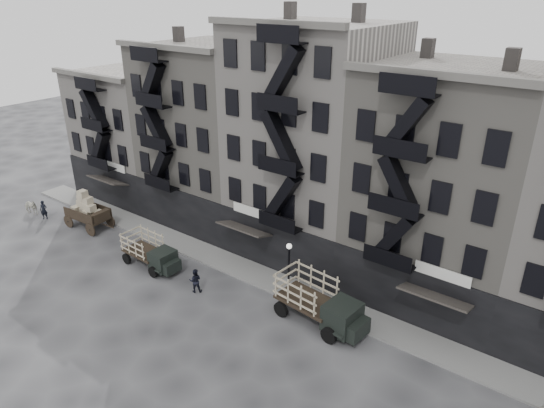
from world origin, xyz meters
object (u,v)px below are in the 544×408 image
Objects in this scene: horse at (30,207)px; stake_truck_west at (150,249)px; pedestrian_west at (44,210)px; wagon at (86,206)px; pedestrian_mid at (195,281)px; stake_truck_east at (319,299)px.

stake_truck_west is at bearing -99.18° from horse.
pedestrian_west is (-13.97, -0.39, -0.53)m from stake_truck_west.
pedestrian_west is at bearing -165.87° from wagon.
stake_truck_west reaches higher than pedestrian_mid.
wagon is at bearing -172.48° from stake_truck_east.
stake_truck_west is at bearing -44.32° from pedestrian_mid.
pedestrian_mid is (5.07, -0.39, -0.53)m from stake_truck_west.
horse is at bearing -169.54° from stake_truck_east.
stake_truck_east is at bearing -33.33° from pedestrian_west.
pedestrian_west is at bearing -39.90° from pedestrian_mid.
wagon is (6.45, 1.72, 1.21)m from horse.
stake_truck_west is (15.89, 0.64, 0.66)m from horse.
wagon reaches higher than horse.
stake_truck_east is 8.78m from pedestrian_mid.
wagon is 2.39× the size of pedestrian_mid.
stake_truck_west reaches higher than horse.
stake_truck_east is at bearing -96.70° from horse.
stake_truck_east is 3.52× the size of pedestrian_west.
pedestrian_mid reaches higher than horse.
horse is 15.91m from stake_truck_west.
wagon is at bearing -19.97° from pedestrian_west.
pedestrian_mid is at bearing -9.62° from wagon.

